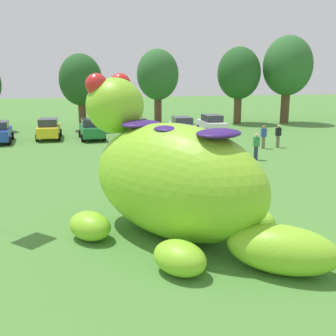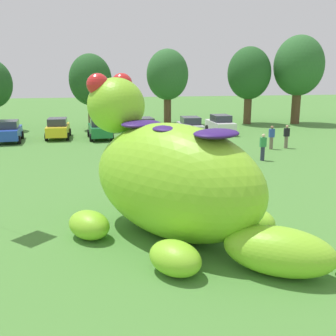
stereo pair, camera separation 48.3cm
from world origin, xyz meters
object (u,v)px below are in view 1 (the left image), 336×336
car_green (91,129)px  car_white (212,124)px  spectator_by_cars (278,136)px  car_yellow (49,129)px  car_silver (182,127)px  spectator_mid_field (264,137)px  spectator_near_inflatable (256,147)px  car_orange (135,128)px  giant_inflatable_creature (175,179)px

car_green → car_white: (10.86, 0.88, 0.00)m
spectator_by_cars → car_yellow: bearing=154.8°
car_silver → car_white: same height
spectator_mid_field → spectator_by_cars: (1.24, 0.14, 0.00)m
spectator_mid_field → car_silver: bearing=122.4°
car_green → spectator_mid_field: car_green is taller
spectator_mid_field → spectator_by_cars: bearing=6.6°
car_yellow → spectator_near_inflatable: 17.70m
spectator_near_inflatable → car_orange: bearing=120.4°
car_silver → giant_inflatable_creature: bearing=-105.4°
spectator_mid_field → spectator_by_cars: size_ratio=1.00×
car_green → spectator_near_inflatable: bearing=-47.2°
giant_inflatable_creature → car_silver: size_ratio=2.23×
car_orange → spectator_by_cars: (9.68, -6.92, -0.01)m
spectator_by_cars → car_orange: bearing=144.4°
car_silver → car_white: size_ratio=1.02×
car_white → spectator_near_inflatable: car_white is taller
spectator_near_inflatable → spectator_by_cars: 5.05m
car_yellow → car_green: same height
giant_inflatable_creature → car_white: (8.95, 22.27, -1.13)m
giant_inflatable_creature → car_green: size_ratio=2.21×
car_green → car_silver: same height
spectator_near_inflatable → spectator_by_cars: (3.47, 3.67, 0.00)m
giant_inflatable_creature → car_green: giant_inflatable_creature is taller
car_yellow → spectator_by_cars: car_yellow is taller
spectator_near_inflatable → giant_inflatable_creature: bearing=-126.6°
car_green → car_silver: 7.75m
car_white → spectator_mid_field: 8.11m
giant_inflatable_creature → car_yellow: 23.01m
giant_inflatable_creature → car_white: bearing=68.1°
car_white → car_silver: bearing=-160.2°
car_orange → spectator_near_inflatable: 12.27m
car_silver → car_white: 3.30m
spectator_near_inflatable → car_white: bearing=85.2°
car_silver → car_orange: bearing=177.7°
giant_inflatable_creature → spectator_near_inflatable: bearing=53.4°
car_green → spectator_near_inflatable: (9.88, -10.66, -0.01)m
car_silver → spectator_near_inflatable: (2.14, -10.42, -0.01)m
giant_inflatable_creature → spectator_by_cars: 18.43m
car_silver → spectator_by_cars: (5.61, -6.75, -0.01)m
spectator_near_inflatable → spectator_by_cars: size_ratio=1.00×
car_white → car_yellow: bearing=179.7°
car_green → car_orange: bearing=-1.1°
giant_inflatable_creature → car_orange: bearing=85.3°
spectator_mid_field → spectator_near_inflatable: bearing=-122.3°
car_silver → spectator_near_inflatable: car_silver is taller
giant_inflatable_creature → car_yellow: bearing=103.6°
car_orange → car_white: same height
car_yellow → car_silver: size_ratio=0.99×
car_white → spectator_near_inflatable: bearing=-94.8°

